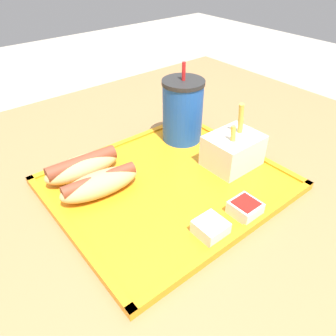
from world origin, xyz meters
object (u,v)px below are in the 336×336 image
at_px(hot_dog_near, 100,183).
at_px(sauce_cup_mayo, 211,228).
at_px(fries_carton, 233,150).
at_px(soda_cup, 183,111).
at_px(sauce_cup_ketchup, 245,208).
at_px(hot_dog_far, 82,166).

bearing_deg(hot_dog_near, sauce_cup_mayo, -66.78).
bearing_deg(fries_carton, soda_cup, 94.42).
relative_size(soda_cup, sauce_cup_ketchup, 3.88).
relative_size(hot_dog_far, hot_dog_near, 0.99).
bearing_deg(soda_cup, hot_dog_far, 177.11).
bearing_deg(hot_dog_far, sauce_cup_mayo, -72.30).
relative_size(soda_cup, sauce_cup_mayo, 3.88).
distance_m(soda_cup, fries_carton, 0.14).
relative_size(hot_dog_far, fries_carton, 1.18).
height_order(hot_dog_far, hot_dog_near, hot_dog_far).
bearing_deg(sauce_cup_ketchup, soda_cup, 72.03).
xyz_separation_m(hot_dog_far, sauce_cup_ketchup, (0.15, -0.25, -0.01)).
bearing_deg(fries_carton, hot_dog_near, 161.15).
relative_size(hot_dog_far, sauce_cup_mayo, 3.32).
xyz_separation_m(hot_dog_far, hot_dog_near, (-0.00, -0.06, -0.00)).
relative_size(hot_dog_near, sauce_cup_mayo, 3.36).
distance_m(soda_cup, hot_dog_near, 0.24).
height_order(sauce_cup_mayo, sauce_cup_ketchup, same).
height_order(fries_carton, sauce_cup_ketchup, fries_carton).
height_order(soda_cup, sauce_cup_ketchup, soda_cup).
bearing_deg(sauce_cup_mayo, hot_dog_near, 113.22).
bearing_deg(sauce_cup_ketchup, fries_carton, 50.45).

